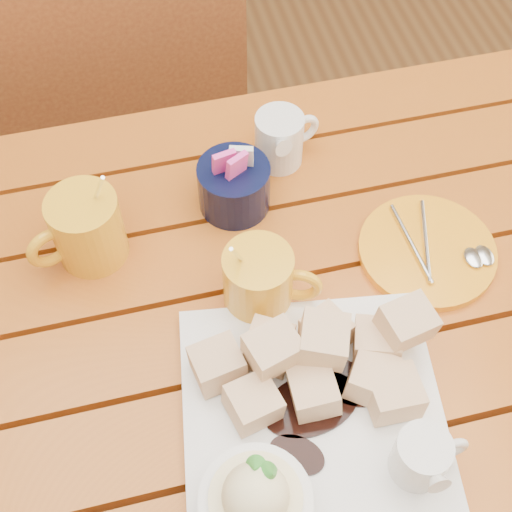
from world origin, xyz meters
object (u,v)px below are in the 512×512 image
object	(u,v)px
table	(280,360)
coffee_mug_right	(260,281)
orange_saucer	(428,251)
coffee_mug_left	(85,229)
dessert_plate	(307,424)
chair_far	(113,94)

from	to	relation	value
table	coffee_mug_right	size ratio (longest dim) A/B	8.61
table	orange_saucer	size ratio (longest dim) A/B	6.78
coffee_mug_left	orange_saucer	world-z (taller)	coffee_mug_left
orange_saucer	dessert_plate	bearing A→B (deg)	-138.35
chair_far	dessert_plate	bearing A→B (deg)	95.02
coffee_mug_left	orange_saucer	size ratio (longest dim) A/B	0.84
dessert_plate	coffee_mug_left	xyz separation A→B (m)	(-0.20, 0.30, 0.02)
table	dessert_plate	xyz separation A→B (m)	(-0.01, -0.15, 0.14)
dessert_plate	coffee_mug_right	xyz separation A→B (m)	(-0.01, 0.18, 0.01)
coffee_mug_right	chair_far	distance (m)	0.70
table	orange_saucer	distance (m)	0.24
chair_far	table	bearing A→B (deg)	98.10
orange_saucer	chair_far	world-z (taller)	chair_far
coffee_mug_left	coffee_mug_right	distance (m)	0.23
coffee_mug_right	orange_saucer	distance (m)	0.23
table	chair_far	world-z (taller)	chair_far
dessert_plate	table	bearing A→B (deg)	85.12
table	coffee_mug_right	xyz separation A→B (m)	(-0.02, 0.03, 0.16)
dessert_plate	orange_saucer	xyz separation A→B (m)	(0.22, 0.20, -0.03)
chair_far	coffee_mug_right	bearing A→B (deg)	97.05
coffee_mug_right	orange_saucer	bearing A→B (deg)	25.14
dessert_plate	chair_far	world-z (taller)	chair_far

